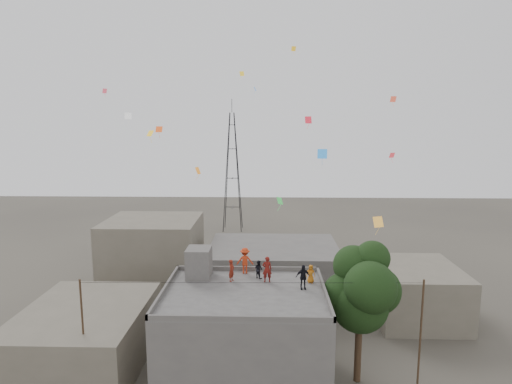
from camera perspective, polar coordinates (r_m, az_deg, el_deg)
ground at (r=29.80m, az=-1.51°, el=-24.13°), size 140.00×140.00×0.00m
main_building at (r=28.25m, az=-1.54°, el=-18.95°), size 10.00×8.00×6.10m
parapet at (r=26.90m, az=-1.57°, el=-12.92°), size 10.00×8.00×0.30m
stair_head_box at (r=29.37m, az=-7.62°, el=-9.31°), size 1.60×1.80×2.00m
neighbor_west at (r=32.90m, az=-21.80°, el=-17.42°), size 8.00×10.00×4.00m
neighbor_north at (r=41.29m, az=2.35°, el=-10.50°), size 12.00×9.00×5.00m
neighbor_northwest at (r=44.36m, az=-13.53°, el=-8.00°), size 9.00×8.00×7.00m
neighbor_east at (r=39.70m, az=20.46°, el=-12.36°), size 7.00×8.00×4.40m
tree at (r=28.11m, az=14.05°, el=-12.53°), size 4.90×4.60×9.10m
utility_line at (r=26.76m, az=-0.57°, el=-18.76°), size 20.12×0.62×7.40m
transmission_tower at (r=65.53m, az=-3.17°, el=2.69°), size 2.97×2.97×20.01m
person_red_adult at (r=28.29m, az=1.48°, el=-10.26°), size 0.66×0.47×1.71m
person_orange_child at (r=28.45m, az=7.30°, el=-10.78°), size 0.62×0.44×1.20m
person_dark_child at (r=29.05m, az=0.35°, el=-10.25°), size 0.75×0.74×1.22m
person_dark_adult at (r=27.31m, az=6.28°, el=-11.20°), size 0.96×0.49×1.56m
person_orange_adult at (r=29.84m, az=-1.48°, el=-9.13°), size 1.18×0.70×1.80m
person_red_child at (r=28.52m, az=-3.28°, el=-10.39°), size 0.51×0.62×1.45m
kites at (r=30.95m, az=1.45°, el=7.32°), size 22.18×17.20×13.01m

